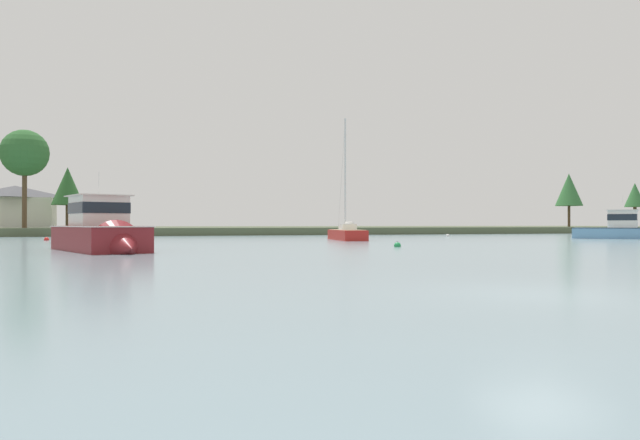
% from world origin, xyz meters
% --- Properties ---
extents(ground_plane, '(480.32, 480.32, 0.00)m').
position_xyz_m(ground_plane, '(0.00, 0.00, 0.00)').
color(ground_plane, gray).
extents(far_shore_bank, '(216.14, 57.31, 1.00)m').
position_xyz_m(far_shore_bank, '(0.00, 95.48, 0.50)').
color(far_shore_bank, '#4C563D').
rests_on(far_shore_bank, ground).
extents(cruiser_skyblue, '(8.28, 8.87, 5.36)m').
position_xyz_m(cruiser_skyblue, '(40.66, 37.17, 0.65)').
color(cruiser_skyblue, '#669ECC').
rests_on(cruiser_skyblue, ground).
extents(sailboat_red, '(3.45, 8.82, 12.25)m').
position_xyz_m(sailboat_red, '(11.93, 42.04, 0.27)').
color(sailboat_red, '#B2231E').
rests_on(sailboat_red, ground).
extents(cruiser_maroon, '(5.90, 10.52, 5.56)m').
position_xyz_m(cruiser_maroon, '(-9.29, 24.28, 0.70)').
color(cruiser_maroon, maroon).
rests_on(cruiser_maroon, ground).
extents(mooring_buoy_red, '(0.45, 0.45, 0.51)m').
position_xyz_m(mooring_buoy_red, '(-14.69, 49.21, 0.08)').
color(mooring_buoy_red, red).
rests_on(mooring_buoy_red, ground).
extents(mooring_buoy_white, '(0.44, 0.44, 0.49)m').
position_xyz_m(mooring_buoy_white, '(29.15, 52.82, 0.08)').
color(mooring_buoy_white, white).
rests_on(mooring_buoy_white, ground).
extents(mooring_buoy_green, '(0.45, 0.45, 0.51)m').
position_xyz_m(mooring_buoy_green, '(8.95, 25.13, 0.08)').
color(mooring_buoy_green, '#1E8C47').
rests_on(mooring_buoy_green, ground).
extents(shore_tree_inland_b, '(3.76, 3.76, 8.37)m').
position_xyz_m(shore_tree_inland_b, '(85.10, 78.53, 6.97)').
color(shore_tree_inland_b, brown).
rests_on(shore_tree_inland_b, far_shore_bank).
extents(shore_tree_center_right, '(5.86, 5.86, 12.43)m').
position_xyz_m(shore_tree_center_right, '(-19.70, 73.09, 10.43)').
color(shore_tree_center_right, brown).
rests_on(shore_tree_center_right, far_shore_bank).
extents(shore_tree_left, '(4.32, 4.32, 8.45)m').
position_xyz_m(shore_tree_left, '(-15.18, 80.02, 6.77)').
color(shore_tree_left, brown).
rests_on(shore_tree_left, far_shore_bank).
extents(shore_tree_far_right, '(4.84, 4.84, 9.76)m').
position_xyz_m(shore_tree_far_right, '(69.75, 78.66, 7.76)').
color(shore_tree_far_right, brown).
rests_on(shore_tree_far_right, far_shore_bank).
extents(cottage_eastern, '(11.43, 8.23, 6.14)m').
position_xyz_m(cottage_eastern, '(-22.80, 87.04, 4.17)').
color(cottage_eastern, silver).
rests_on(cottage_eastern, far_shore_bank).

